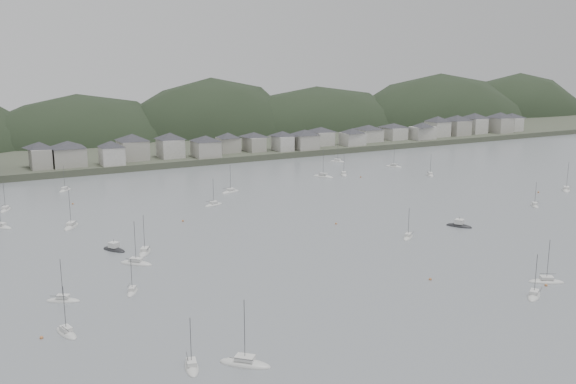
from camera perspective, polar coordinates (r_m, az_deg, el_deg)
ground at (r=154.42m, az=13.40°, el=-7.37°), size 900.00×900.00×0.00m
far_shore_land at (r=417.51m, az=-14.50°, el=5.02°), size 900.00×250.00×3.00m
forested_ridge at (r=395.91m, az=-12.82°, el=2.86°), size 851.55×103.94×102.57m
waterfront_town at (r=329.66m, az=-1.17°, el=4.84°), size 451.48×28.46×12.92m
sailboat_lead at (r=147.79m, az=21.36°, el=-8.73°), size 7.58×6.07×10.25m
moored_fleet at (r=205.23m, az=0.55°, el=-2.10°), size 225.70×176.49×13.17m
motor_launch_near at (r=199.08m, az=15.22°, el=-2.95°), size 6.61×8.24×3.89m
motor_launch_far at (r=175.41m, az=-15.46°, el=-5.01°), size 6.25×8.04×3.84m
mooring_buoys at (r=191.40m, az=2.96°, el=-3.18°), size 184.70×134.80×0.70m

